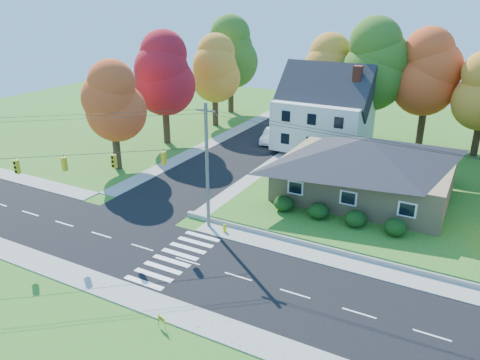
{
  "coord_description": "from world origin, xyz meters",
  "views": [
    {
      "loc": [
        16.48,
        -22.96,
        17.29
      ],
      "look_at": [
        -0.17,
        8.0,
        3.25
      ],
      "focal_mm": 35.0,
      "sensor_mm": 36.0,
      "label": 1
    }
  ],
  "objects": [
    {
      "name": "tree_lot_0",
      "position": [
        -2.0,
        34.0,
        8.31
      ],
      "size": [
        6.72,
        6.72,
        12.51
      ],
      "color": "#3F2A19",
      "rests_on": "lawn"
    },
    {
      "name": "sidewalk_north",
      "position": [
        0.0,
        5.0,
        0.04
      ],
      "size": [
        90.0,
        2.0,
        0.08
      ],
      "primitive_type": "cube",
      "color": "#9C9A90",
      "rests_on": "ground"
    },
    {
      "name": "traffic_infrastructure",
      "position": [
        -0.15,
        1.35,
        5.15
      ],
      "size": [
        38.1,
        10.66,
        10.0
      ],
      "color": "#666059",
      "rests_on": "ground"
    },
    {
      "name": "ranch_house",
      "position": [
        8.0,
        16.0,
        3.27
      ],
      "size": [
        14.6,
        10.6,
        5.4
      ],
      "color": "tan",
      "rests_on": "lawn"
    },
    {
      "name": "tree_west_3",
      "position": [
        -19.0,
        40.0,
        9.11
      ],
      "size": [
        7.84,
        7.84,
        14.6
      ],
      "color": "#3F2A19",
      "rests_on": "ground"
    },
    {
      "name": "sidewalk_south",
      "position": [
        0.0,
        -5.0,
        0.04
      ],
      "size": [
        90.0,
        2.0,
        0.08
      ],
      "primitive_type": "cube",
      "color": "#9C9A90",
      "rests_on": "ground"
    },
    {
      "name": "tree_lot_2",
      "position": [
        10.0,
        34.0,
        8.96
      ],
      "size": [
        7.28,
        7.28,
        13.56
      ],
      "color": "#3F2A19",
      "rests_on": "lawn"
    },
    {
      "name": "white_car",
      "position": [
        -6.59,
        28.25,
        0.85
      ],
      "size": [
        2.47,
        5.22,
        1.65
      ],
      "primitive_type": "imported",
      "rotation": [
        0.0,
        0.0,
        0.15
      ],
      "color": "white",
      "rests_on": "road_cross"
    },
    {
      "name": "tree_lot_1",
      "position": [
        4.0,
        33.0,
        9.61
      ],
      "size": [
        7.84,
        7.84,
        14.6
      ],
      "color": "#3F2A19",
      "rests_on": "lawn"
    },
    {
      "name": "road_main",
      "position": [
        0.0,
        0.0,
        0.01
      ],
      "size": [
        90.0,
        8.0,
        0.02
      ],
      "primitive_type": "cube",
      "color": "black",
      "rests_on": "ground"
    },
    {
      "name": "road_cross",
      "position": [
        -8.0,
        26.0,
        0.01
      ],
      "size": [
        8.0,
        44.0,
        0.02
      ],
      "primitive_type": "cube",
      "color": "black",
      "rests_on": "ground"
    },
    {
      "name": "ground",
      "position": [
        0.0,
        0.0,
        0.0
      ],
      "size": [
        120.0,
        120.0,
        0.0
      ],
      "primitive_type": "plane",
      "color": "#3D7923"
    },
    {
      "name": "fire_hydrant",
      "position": [
        0.13,
        4.92,
        0.33
      ],
      "size": [
        0.4,
        0.31,
        0.7
      ],
      "color": "#D7D300",
      "rests_on": "ground"
    },
    {
      "name": "yard_sign",
      "position": [
        2.64,
        -6.41,
        0.56
      ],
      "size": [
        0.61,
        0.22,
        0.78
      ],
      "color": "black",
      "rests_on": "ground"
    },
    {
      "name": "tree_west_1",
      "position": [
        -18.0,
        22.0,
        8.46
      ],
      "size": [
        7.28,
        7.28,
        13.56
      ],
      "color": "#3F2A19",
      "rests_on": "ground"
    },
    {
      "name": "tree_west_2",
      "position": [
        -17.0,
        32.0,
        7.81
      ],
      "size": [
        6.72,
        6.72,
        12.51
      ],
      "color": "#3F2A19",
      "rests_on": "ground"
    },
    {
      "name": "tree_west_0",
      "position": [
        -17.0,
        12.0,
        7.15
      ],
      "size": [
        6.16,
        6.16,
        11.47
      ],
      "color": "#3F2A19",
      "rests_on": "ground"
    },
    {
      "name": "lawn",
      "position": [
        13.0,
        21.0,
        0.25
      ],
      "size": [
        30.0,
        30.0,
        0.5
      ],
      "primitive_type": "cube",
      "color": "#3D7923",
      "rests_on": "ground"
    },
    {
      "name": "colonial_house",
      "position": [
        0.04,
        28.0,
        4.58
      ],
      "size": [
        10.4,
        8.4,
        9.6
      ],
      "color": "silver",
      "rests_on": "lawn"
    },
    {
      "name": "hedge_row",
      "position": [
        7.5,
        9.8,
        1.14
      ],
      "size": [
        10.7,
        1.7,
        1.27
      ],
      "color": "#163A10",
      "rests_on": "lawn"
    }
  ]
}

